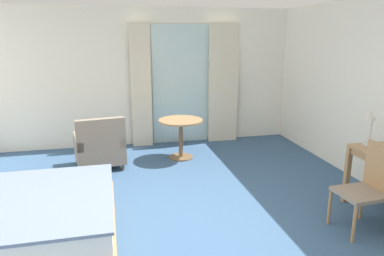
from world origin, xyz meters
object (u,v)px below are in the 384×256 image
Objects in this scene: desk_chair at (369,185)px; desk_lamp at (370,121)px; bed at (2,224)px; armchair_by_window at (100,148)px; round_cafe_table at (181,129)px.

desk_lamp is at bearing 55.82° from desk_chair.
desk_lamp reaches higher than bed.
armchair_by_window is at bearing 67.40° from bed.
bed is at bearing 173.30° from desk_chair.
desk_lamp is at bearing -50.18° from round_cafe_table.
bed is at bearing -133.96° from round_cafe_table.
bed is 4.69× the size of desk_lamp.
bed is 2.42× the size of armchair_by_window.
armchair_by_window is (0.89, 2.14, 0.06)m from bed.
desk_chair reaches higher than round_cafe_table.
desk_chair is 1.11× the size of armchair_by_window.
armchair_by_window is at bearing 137.95° from desk_chair.
round_cafe_table is at bearing 118.70° from desk_chair.
bed reaches higher than desk_chair.
armchair_by_window is (-3.22, 2.06, -0.74)m from desk_lamp.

